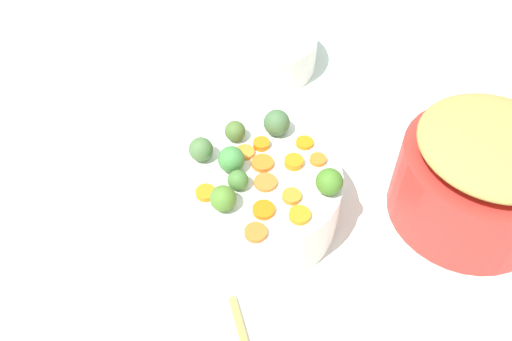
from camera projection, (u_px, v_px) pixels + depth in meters
name	position (u px, v px, depth m)	size (l,w,h in m)	color
tabletop	(256.00, 234.00, 0.86)	(2.40, 2.40, 0.02)	silver
serving_bowl_carrots	(256.00, 196.00, 0.84)	(0.27, 0.27, 0.11)	white
metal_pot	(475.00, 185.00, 0.83)	(0.26, 0.26, 0.14)	red
stuffing_mound	(495.00, 144.00, 0.76)	(0.23, 0.23, 0.05)	#AC944A
carrot_slice_0	(292.00, 196.00, 0.76)	(0.03, 0.03, 0.01)	orange
carrot_slice_1	(256.00, 232.00, 0.72)	(0.03, 0.03, 0.01)	orange
carrot_slice_2	(300.00, 215.00, 0.74)	(0.03, 0.03, 0.01)	orange
carrot_slice_3	(305.00, 143.00, 0.84)	(0.03, 0.03, 0.01)	orange
carrot_slice_4	(294.00, 162.00, 0.81)	(0.03, 0.03, 0.01)	orange
carrot_slice_5	(262.00, 163.00, 0.81)	(0.03, 0.03, 0.01)	orange
carrot_slice_6	(245.00, 152.00, 0.82)	(0.03, 0.03, 0.01)	orange
carrot_slice_7	(265.00, 182.00, 0.78)	(0.04, 0.04, 0.01)	orange
carrot_slice_8	(264.00, 210.00, 0.75)	(0.03, 0.03, 0.01)	orange
carrot_slice_9	(261.00, 144.00, 0.83)	(0.03, 0.03, 0.01)	orange
carrot_slice_10	(318.00, 160.00, 0.81)	(0.03, 0.03, 0.01)	orange
carrot_slice_11	(206.00, 193.00, 0.77)	(0.03, 0.03, 0.01)	orange
brussels_sprout_0	(235.00, 131.00, 0.84)	(0.03, 0.03, 0.03)	#506E31
brussels_sprout_1	(329.00, 182.00, 0.76)	(0.04, 0.04, 0.04)	#487D27
brussels_sprout_2	(277.00, 123.00, 0.84)	(0.04, 0.04, 0.04)	#476C40
brussels_sprout_3	(238.00, 180.00, 0.77)	(0.03, 0.03, 0.03)	#467733
brussels_sprout_4	(233.00, 159.00, 0.79)	(0.04, 0.04, 0.04)	#448940
brussels_sprout_5	(223.00, 198.00, 0.74)	(0.04, 0.04, 0.04)	#53812C
brussels_sprout_6	(201.00, 149.00, 0.81)	(0.04, 0.04, 0.04)	#4D733E
casserole_dish	(263.00, 49.00, 1.13)	(0.23, 0.23, 0.08)	white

